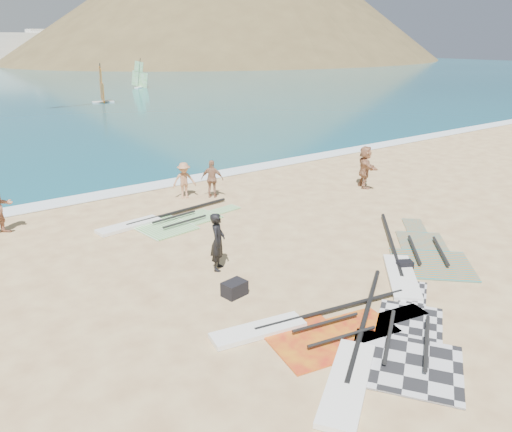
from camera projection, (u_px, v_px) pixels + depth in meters
ground at (367, 282)px, 13.85m from camera, size 300.00×300.00×0.00m
surf_line at (166, 184)px, 23.18m from camera, size 300.00×1.20×0.04m
headland_main at (239, 60)px, 159.96m from camera, size 143.00×143.00×45.00m
headland_minor at (300, 57)px, 187.10m from camera, size 70.00×70.00×28.00m
rig_grey at (382, 351)px, 10.71m from camera, size 6.22×4.70×0.21m
rig_green at (163, 222)px, 18.27m from camera, size 5.64×2.43×0.20m
rig_orange at (414, 259)px, 15.21m from camera, size 5.70×5.24×0.21m
rig_red at (308, 330)px, 11.51m from camera, size 5.30×2.56×0.20m
gear_bag_near at (234, 289)px, 13.09m from camera, size 0.67×0.54×0.39m
gear_bag_far at (405, 265)px, 14.60m from camera, size 0.53×0.48×0.26m
person_wetsuit at (218, 242)px, 14.37m from camera, size 0.74×0.74×1.73m
beachgoer_mid at (184, 180)px, 21.00m from camera, size 1.10×0.82×1.53m
beachgoer_back at (212, 179)px, 21.02m from camera, size 0.96×0.94×1.62m
beachgoer_right at (365, 167)px, 22.41m from camera, size 1.33×1.82×1.91m
windsurfer_centre at (102, 91)px, 52.42m from camera, size 2.31×2.68×4.07m
windsurfer_right at (140, 79)px, 68.43m from camera, size 2.12×2.18×3.96m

